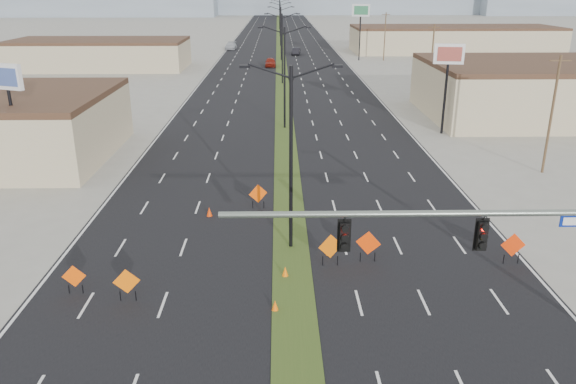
{
  "coord_description": "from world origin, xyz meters",
  "views": [
    {
      "loc": [
        -0.66,
        -16.39,
        13.72
      ],
      "look_at": [
        -0.15,
        12.19,
        3.2
      ],
      "focal_mm": 35.0,
      "sensor_mm": 36.0,
      "label": 1
    }
  ],
  "objects_px": {
    "construction_sign_5": "(513,246)",
    "pole_sign_east_near": "(448,62)",
    "signal_mast": "(531,246)",
    "construction_sign_0": "(74,277)",
    "car_mid": "(296,51)",
    "cone_1": "(285,272)",
    "cone_0": "(275,306)",
    "cone_3": "(209,212)",
    "construction_sign_1": "(127,282)",
    "streetlight_2": "(282,46)",
    "construction_sign_2": "(258,194)",
    "construction_sign_4": "(368,244)",
    "pole_sign_west": "(8,86)",
    "streetlight_1": "(285,75)",
    "construction_sign_3": "(331,247)",
    "car_left": "(270,62)",
    "cone_2": "(329,250)",
    "pole_sign_east_far": "(361,14)",
    "streetlight_5": "(280,17)",
    "car_far": "(231,46)",
    "streetlight_0": "(291,154)",
    "streetlight_4": "(280,23)",
    "streetlight_3": "(281,32)",
    "streetlight_6": "(279,12)"
  },
  "relations": [
    {
      "from": "construction_sign_0",
      "to": "cone_0",
      "type": "distance_m",
      "value": 9.61
    },
    {
      "from": "construction_sign_2",
      "to": "cone_1",
      "type": "xyz_separation_m",
      "value": [
        1.64,
        -9.22,
        -0.7
      ]
    },
    {
      "from": "signal_mast",
      "to": "construction_sign_4",
      "type": "xyz_separation_m",
      "value": [
        -4.54,
        8.12,
        -3.76
      ]
    },
    {
      "from": "construction_sign_1",
      "to": "streetlight_2",
      "type": "bearing_deg",
      "value": 72.83
    },
    {
      "from": "cone_1",
      "to": "streetlight_0",
      "type": "bearing_deg",
      "value": 83.99
    },
    {
      "from": "streetlight_1",
      "to": "pole_sign_east_near",
      "type": "height_order",
      "value": "streetlight_1"
    },
    {
      "from": "streetlight_6",
      "to": "construction_sign_0",
      "type": "height_order",
      "value": "streetlight_6"
    },
    {
      "from": "construction_sign_2",
      "to": "construction_sign_5",
      "type": "xyz_separation_m",
      "value": [
        13.5,
        -8.05,
        0.05
      ]
    },
    {
      "from": "streetlight_1",
      "to": "cone_0",
      "type": "bearing_deg",
      "value": -91.42
    },
    {
      "from": "cone_2",
      "to": "car_mid",
      "type": "bearing_deg",
      "value": 89.29
    },
    {
      "from": "streetlight_2",
      "to": "car_mid",
      "type": "xyz_separation_m",
      "value": [
        3.22,
        36.9,
        -4.7
      ]
    },
    {
      "from": "pole_sign_east_near",
      "to": "pole_sign_west",
      "type": "bearing_deg",
      "value": -151.28
    },
    {
      "from": "car_mid",
      "to": "construction_sign_2",
      "type": "bearing_deg",
      "value": -85.91
    },
    {
      "from": "streetlight_5",
      "to": "construction_sign_3",
      "type": "height_order",
      "value": "streetlight_5"
    },
    {
      "from": "car_far",
      "to": "pole_sign_east_far",
      "type": "height_order",
      "value": "pole_sign_east_far"
    },
    {
      "from": "cone_1",
      "to": "pole_sign_east_far",
      "type": "relative_size",
      "value": 0.05
    },
    {
      "from": "construction_sign_3",
      "to": "cone_3",
      "type": "height_order",
      "value": "construction_sign_3"
    },
    {
      "from": "construction_sign_2",
      "to": "construction_sign_5",
      "type": "distance_m",
      "value": 15.72
    },
    {
      "from": "streetlight_1",
      "to": "streetlight_2",
      "type": "distance_m",
      "value": 28.0
    },
    {
      "from": "cone_3",
      "to": "pole_sign_east_far",
      "type": "xyz_separation_m",
      "value": [
        20.31,
        78.99,
        8.33
      ]
    },
    {
      "from": "cone_1",
      "to": "pole_sign_west",
      "type": "xyz_separation_m",
      "value": [
        -19.89,
        16.1,
        6.61
      ]
    },
    {
      "from": "streetlight_4",
      "to": "construction_sign_4",
      "type": "height_order",
      "value": "streetlight_4"
    },
    {
      "from": "streetlight_5",
      "to": "pole_sign_east_near",
      "type": "relative_size",
      "value": 1.16
    },
    {
      "from": "cone_2",
      "to": "cone_1",
      "type": "bearing_deg",
      "value": -135.71
    },
    {
      "from": "streetlight_3",
      "to": "pole_sign_east_near",
      "type": "bearing_deg",
      "value": -75.16
    },
    {
      "from": "signal_mast",
      "to": "cone_2",
      "type": "distance_m",
      "value": 11.93
    },
    {
      "from": "cone_0",
      "to": "pole_sign_east_far",
      "type": "bearing_deg",
      "value": 79.87
    },
    {
      "from": "construction_sign_3",
      "to": "cone_0",
      "type": "height_order",
      "value": "construction_sign_3"
    },
    {
      "from": "cone_2",
      "to": "streetlight_5",
      "type": "bearing_deg",
      "value": 90.84
    },
    {
      "from": "car_mid",
      "to": "streetlight_1",
      "type": "bearing_deg",
      "value": -85.32
    },
    {
      "from": "signal_mast",
      "to": "construction_sign_0",
      "type": "height_order",
      "value": "signal_mast"
    },
    {
      "from": "streetlight_5",
      "to": "car_far",
      "type": "relative_size",
      "value": 1.81
    },
    {
      "from": "streetlight_5",
      "to": "signal_mast",
      "type": "bearing_deg",
      "value": -86.74
    },
    {
      "from": "car_mid",
      "to": "cone_1",
      "type": "distance_m",
      "value": 96.39
    },
    {
      "from": "car_left",
      "to": "cone_1",
      "type": "bearing_deg",
      "value": -88.7
    },
    {
      "from": "streetlight_6",
      "to": "cone_3",
      "type": "height_order",
      "value": "streetlight_6"
    },
    {
      "from": "streetlight_2",
      "to": "pole_sign_west",
      "type": "bearing_deg",
      "value": -115.06
    },
    {
      "from": "pole_sign_west",
      "to": "cone_3",
      "type": "bearing_deg",
      "value": -5.55
    },
    {
      "from": "cone_0",
      "to": "cone_3",
      "type": "bearing_deg",
      "value": 110.74
    },
    {
      "from": "streetlight_2",
      "to": "construction_sign_2",
      "type": "xyz_separation_m",
      "value": [
        -2.0,
        -50.2,
        -4.44
      ]
    },
    {
      "from": "cone_3",
      "to": "streetlight_4",
      "type": "bearing_deg",
      "value": 87.31
    },
    {
      "from": "cone_0",
      "to": "cone_2",
      "type": "xyz_separation_m",
      "value": [
        2.91,
        5.51,
        0.05
      ]
    },
    {
      "from": "streetlight_4",
      "to": "car_left",
      "type": "distance_m",
      "value": 37.81
    },
    {
      "from": "car_far",
      "to": "pole_sign_east_near",
      "type": "height_order",
      "value": "pole_sign_east_near"
    },
    {
      "from": "construction_sign_0",
      "to": "cone_1",
      "type": "distance_m",
      "value": 10.07
    },
    {
      "from": "cone_2",
      "to": "cone_3",
      "type": "bearing_deg",
      "value": 141.87
    },
    {
      "from": "streetlight_1",
      "to": "signal_mast",
      "type": "bearing_deg",
      "value": -77.31
    },
    {
      "from": "streetlight_4",
      "to": "cone_1",
      "type": "height_order",
      "value": "streetlight_4"
    },
    {
      "from": "streetlight_3",
      "to": "pole_sign_west",
      "type": "distance_m",
      "value": 74.15
    },
    {
      "from": "construction_sign_5",
      "to": "pole_sign_east_near",
      "type": "xyz_separation_m",
      "value": [
        4.01,
        27.72,
        5.96
      ]
    }
  ]
}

